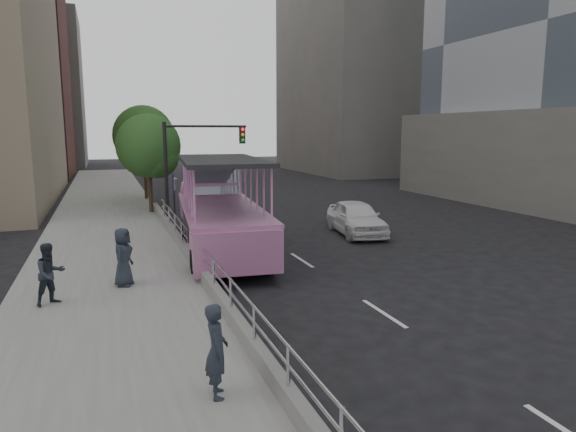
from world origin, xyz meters
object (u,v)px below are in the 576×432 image
(pedestrian_near, at_px, (217,351))
(traffic_signal, at_px, (190,157))
(duck_boat, at_px, (218,215))
(pedestrian_far, at_px, (123,257))
(street_tree_far, at_px, (145,138))
(car, at_px, (356,218))
(street_tree_near, at_px, (151,148))
(pedestrian_mid, at_px, (50,274))
(parking_sign, at_px, (174,198))

(pedestrian_near, relative_size, traffic_signal, 0.31)
(duck_boat, relative_size, pedestrian_far, 6.74)
(pedestrian_near, distance_m, street_tree_far, 27.41)
(car, height_order, street_tree_near, street_tree_near)
(pedestrian_mid, relative_size, street_tree_near, 0.28)
(pedestrian_far, height_order, parking_sign, parking_sign)
(pedestrian_far, bearing_deg, car, -37.40)
(parking_sign, height_order, traffic_signal, traffic_signal)
(duck_boat, height_order, traffic_signal, traffic_signal)
(pedestrian_near, relative_size, pedestrian_mid, 1.01)
(pedestrian_near, height_order, pedestrian_mid, pedestrian_near)
(street_tree_near, bearing_deg, pedestrian_far, -98.46)
(duck_boat, height_order, pedestrian_mid, duck_boat)
(car, relative_size, pedestrian_near, 2.83)
(pedestrian_near, bearing_deg, pedestrian_mid, 32.99)
(duck_boat, xyz_separation_m, parking_sign, (-1.37, 2.93, 0.40))
(pedestrian_near, height_order, pedestrian_far, pedestrian_far)
(traffic_signal, bearing_deg, pedestrian_near, -97.82)
(duck_boat, bearing_deg, street_tree_near, 101.55)
(pedestrian_near, bearing_deg, street_tree_far, 3.98)
(pedestrian_far, bearing_deg, street_tree_near, 15.30)
(pedestrian_near, relative_size, parking_sign, 0.57)
(duck_boat, xyz_separation_m, pedestrian_near, (-2.65, -12.35, -0.28))
(pedestrian_near, xyz_separation_m, pedestrian_far, (-1.24, 7.18, 0.04))
(traffic_signal, bearing_deg, street_tree_near, 114.98)
(pedestrian_near, xyz_separation_m, pedestrian_mid, (-3.09, 6.11, -0.01))
(parking_sign, xyz_separation_m, street_tree_near, (-0.44, 5.93, 2.02))
(pedestrian_near, bearing_deg, pedestrian_far, 15.98)
(parking_sign, relative_size, traffic_signal, 0.55)
(pedestrian_mid, height_order, street_tree_far, street_tree_far)
(street_tree_near, bearing_deg, duck_boat, -78.45)
(duck_boat, relative_size, street_tree_far, 1.79)
(car, relative_size, parking_sign, 1.61)
(car, height_order, pedestrian_far, pedestrian_far)
(car, distance_m, pedestrian_mid, 14.17)
(duck_boat, distance_m, pedestrian_far, 6.48)
(duck_boat, relative_size, pedestrian_near, 7.05)
(street_tree_near, bearing_deg, pedestrian_near, -92.28)
(duck_boat, distance_m, car, 6.71)
(traffic_signal, relative_size, street_tree_near, 0.91)
(pedestrian_mid, bearing_deg, duck_boat, 15.38)
(duck_boat, distance_m, street_tree_near, 9.36)
(car, bearing_deg, pedestrian_mid, -142.44)
(pedestrian_far, bearing_deg, pedestrian_mid, 143.85)
(traffic_signal, xyz_separation_m, street_tree_far, (-1.40, 9.43, 0.81))
(street_tree_far, bearing_deg, duck_boat, -83.82)
(pedestrian_far, bearing_deg, street_tree_far, 17.25)
(car, height_order, parking_sign, parking_sign)
(car, relative_size, pedestrian_far, 2.71)
(pedestrian_near, relative_size, pedestrian_far, 0.96)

